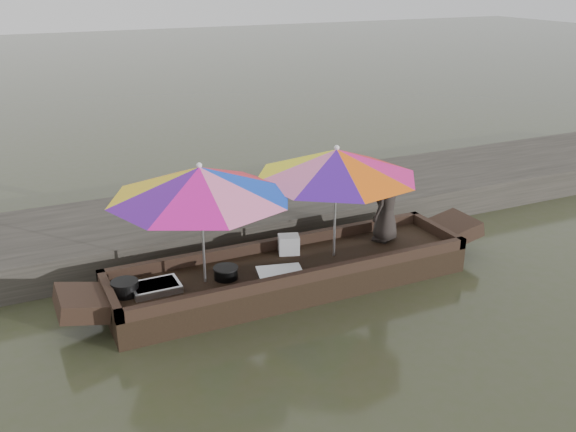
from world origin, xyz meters
name	(u,v)px	position (x,y,z in m)	size (l,w,h in m)	color
water	(291,287)	(0.00, 0.00, 0.00)	(80.00, 80.00, 0.00)	#353B21
dock	(233,217)	(0.00, 2.20, 0.25)	(22.00, 2.20, 0.50)	#2D2B26
boat_hull	(291,276)	(0.00, 0.00, 0.17)	(4.86, 1.20, 0.35)	black
cooking_pot	(125,288)	(-2.18, 0.09, 0.44)	(0.33, 0.33, 0.17)	black
tray_crayfish	(156,287)	(-1.82, 0.02, 0.39)	(0.58, 0.40, 0.09)	silver
tray_scallop	(280,273)	(-0.27, -0.24, 0.38)	(0.58, 0.40, 0.06)	silver
charcoal_grill	(226,273)	(-0.93, -0.03, 0.42)	(0.30, 0.30, 0.14)	black
supply_bag	(289,244)	(0.12, 0.33, 0.48)	(0.28, 0.22, 0.26)	silver
vendor	(386,202)	(1.58, 0.17, 0.93)	(0.56, 0.37, 1.15)	black
umbrella_bow	(202,224)	(-1.20, 0.00, 1.12)	(2.25, 2.25, 1.55)	red
umbrella_stern	(335,202)	(0.65, 0.00, 1.12)	(2.18, 2.18, 1.55)	red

